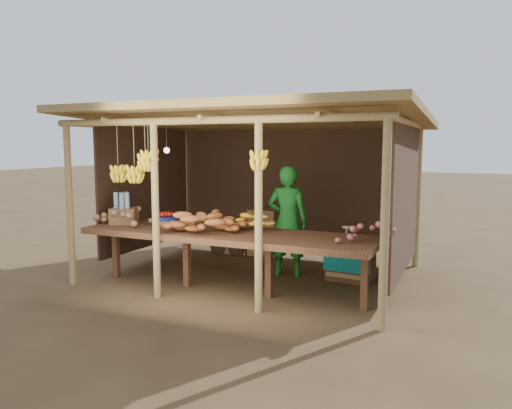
% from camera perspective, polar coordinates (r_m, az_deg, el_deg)
% --- Properties ---
extents(ground, '(60.00, 60.00, 0.00)m').
position_cam_1_polar(ground, '(7.47, -0.00, -8.02)').
color(ground, brown).
rests_on(ground, ground).
extents(stall_structure, '(4.70, 3.50, 2.43)m').
position_cam_1_polar(stall_structure, '(7.22, -0.39, 6.83)').
color(stall_structure, tan).
rests_on(stall_structure, ground).
extents(counter, '(3.90, 1.05, 0.80)m').
position_cam_1_polar(counter, '(6.48, -3.43, -3.66)').
color(counter, brown).
rests_on(counter, ground).
extents(potato_heap, '(0.92, 0.61, 0.36)m').
position_cam_1_polar(potato_heap, '(7.30, -14.64, -0.75)').
color(potato_heap, '#A37954').
rests_on(potato_heap, counter).
extents(sweet_potato_heap, '(1.07, 0.65, 0.36)m').
position_cam_1_polar(sweet_potato_heap, '(6.42, -6.15, -1.59)').
color(sweet_potato_heap, '#A5592A').
rests_on(sweet_potato_heap, counter).
extents(onion_heap, '(0.89, 0.73, 0.35)m').
position_cam_1_polar(onion_heap, '(5.80, 13.39, -2.67)').
color(onion_heap, '#B4575B').
rests_on(onion_heap, counter).
extents(banana_pile, '(0.64, 0.43, 0.35)m').
position_cam_1_polar(banana_pile, '(6.43, -0.37, -1.59)').
color(banana_pile, yellow).
rests_on(banana_pile, counter).
extents(tomato_basin, '(0.36, 0.36, 0.19)m').
position_cam_1_polar(tomato_basin, '(7.05, -10.33, -1.75)').
color(tomato_basin, navy).
rests_on(tomato_basin, counter).
extents(bottle_box, '(0.44, 0.40, 0.45)m').
position_cam_1_polar(bottle_box, '(7.32, -14.86, -0.79)').
color(bottle_box, brown).
rests_on(bottle_box, counter).
extents(vendor, '(0.64, 0.46, 1.62)m').
position_cam_1_polar(vendor, '(7.30, 3.65, -1.88)').
color(vendor, '#1B7A25').
rests_on(vendor, ground).
extents(tarp_crate, '(0.71, 0.62, 0.79)m').
position_cam_1_polar(tarp_crate, '(7.28, 10.78, -5.92)').
color(tarp_crate, brown).
rests_on(tarp_crate, ground).
extents(carton_stack, '(1.06, 0.41, 0.80)m').
position_cam_1_polar(carton_stack, '(8.69, -0.10, -3.53)').
color(carton_stack, brown).
rests_on(carton_stack, ground).
extents(burlap_sacks, '(0.75, 0.39, 0.53)m').
position_cam_1_polar(burlap_sacks, '(8.81, -3.03, -4.19)').
color(burlap_sacks, '#462F20').
rests_on(burlap_sacks, ground).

